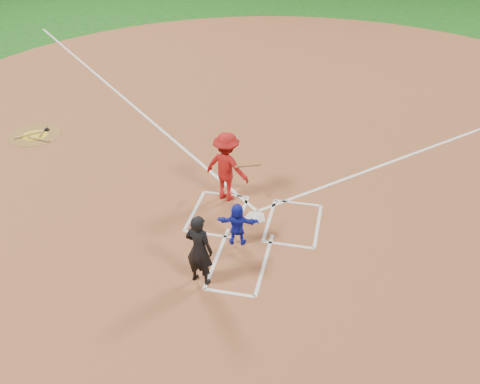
% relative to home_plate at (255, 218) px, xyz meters
% --- Properties ---
extents(ground, '(120.00, 120.00, 0.00)m').
position_rel_home_plate_xyz_m(ground, '(0.00, 0.00, -0.02)').
color(ground, '#155114').
rests_on(ground, ground).
extents(home_plate_dirt, '(28.00, 28.00, 0.01)m').
position_rel_home_plate_xyz_m(home_plate_dirt, '(0.00, 6.00, -0.01)').
color(home_plate_dirt, brown).
rests_on(home_plate_dirt, ground).
extents(home_plate, '(0.60, 0.60, 0.02)m').
position_rel_home_plate_xyz_m(home_plate, '(0.00, 0.00, 0.00)').
color(home_plate, silver).
rests_on(home_plate, home_plate_dirt).
extents(on_deck_circle, '(1.70, 1.70, 0.01)m').
position_rel_home_plate_xyz_m(on_deck_circle, '(-7.95, 3.06, -0.00)').
color(on_deck_circle, brown).
rests_on(on_deck_circle, home_plate_dirt).
extents(on_deck_logo, '(0.80, 0.80, 0.00)m').
position_rel_home_plate_xyz_m(on_deck_logo, '(-7.95, 3.06, 0.00)').
color(on_deck_logo, gold).
rests_on(on_deck_logo, on_deck_circle).
extents(on_deck_bat_a, '(0.28, 0.83, 0.06)m').
position_rel_home_plate_xyz_m(on_deck_bat_a, '(-7.80, 3.31, 0.03)').
color(on_deck_bat_a, brown).
rests_on(on_deck_bat_a, on_deck_circle).
extents(on_deck_bat_b, '(0.61, 0.66, 0.06)m').
position_rel_home_plate_xyz_m(on_deck_bat_b, '(-8.15, 2.96, 0.03)').
color(on_deck_bat_b, '#A37B3C').
rests_on(on_deck_bat_b, on_deck_circle).
extents(on_deck_bat_c, '(0.84, 0.19, 0.06)m').
position_rel_home_plate_xyz_m(on_deck_bat_c, '(-7.65, 2.76, 0.03)').
color(on_deck_bat_c, olive).
rests_on(on_deck_bat_c, on_deck_circle).
extents(bat_weight_donut, '(0.19, 0.19, 0.05)m').
position_rel_home_plate_xyz_m(bat_weight_donut, '(-7.75, 3.46, 0.03)').
color(bat_weight_donut, black).
rests_on(bat_weight_donut, on_deck_circle).
extents(catcher, '(1.02, 0.43, 1.07)m').
position_rel_home_plate_xyz_m(catcher, '(-0.21, -1.08, 0.53)').
color(catcher, '#161FB4').
rests_on(catcher, home_plate_dirt).
extents(umpire, '(0.69, 0.53, 1.69)m').
position_rel_home_plate_xyz_m(umpire, '(-0.70, -2.55, 0.84)').
color(umpire, black).
rests_on(umpire, home_plate_dirt).
extents(chalk_markings, '(28.35, 17.32, 0.01)m').
position_rel_home_plate_xyz_m(chalk_markings, '(0.00, 5.29, -0.01)').
color(chalk_markings, white).
rests_on(chalk_markings, home_plate_dirt).
extents(batter_at_plate, '(1.58, 1.02, 1.90)m').
position_rel_home_plate_xyz_m(batter_at_plate, '(-0.91, 0.78, 0.94)').
color(batter_at_plate, '#A31312').
rests_on(batter_at_plate, home_plate_dirt).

